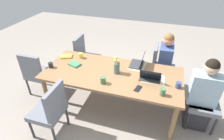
% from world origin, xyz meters
% --- Properties ---
extents(ground_plane, '(10.00, 10.00, 0.00)m').
position_xyz_m(ground_plane, '(0.00, 0.00, 0.00)').
color(ground_plane, gray).
extents(dining_table, '(2.24, 1.00, 0.73)m').
position_xyz_m(dining_table, '(0.00, 0.00, 0.66)').
color(dining_table, olive).
rests_on(dining_table, ground_plane).
extents(chair_far_left_near, '(0.44, 0.44, 0.90)m').
position_xyz_m(chair_far_left_near, '(0.73, 0.85, 0.50)').
color(chair_far_left_near, slate).
rests_on(chair_far_left_near, ground_plane).
extents(person_far_left_near, '(0.36, 0.40, 1.19)m').
position_xyz_m(person_far_left_near, '(0.80, 0.79, 0.53)').
color(person_far_left_near, '#2D2D33').
rests_on(person_far_left_near, ground_plane).
extents(chair_head_right_left_mid, '(0.44, 0.44, 0.90)m').
position_xyz_m(chair_head_right_left_mid, '(1.46, 0.10, 0.50)').
color(chair_head_right_left_mid, slate).
rests_on(chair_head_right_left_mid, ground_plane).
extents(person_head_right_left_mid, '(0.40, 0.36, 1.19)m').
position_xyz_m(person_head_right_left_mid, '(1.40, 0.03, 0.53)').
color(person_head_right_left_mid, '#2D2D33').
rests_on(person_head_right_left_mid, ground_plane).
extents(chair_head_left_left_far, '(0.44, 0.44, 0.90)m').
position_xyz_m(chair_head_left_left_far, '(-1.45, -0.08, 0.50)').
color(chair_head_left_left_far, slate).
rests_on(chair_head_left_left_far, ground_plane).
extents(chair_far_right_near, '(0.44, 0.44, 0.90)m').
position_xyz_m(chair_far_right_near, '(-0.87, 0.81, 0.50)').
color(chair_far_right_near, slate).
rests_on(chair_far_right_near, ground_plane).
extents(chair_near_right_mid, '(0.44, 0.44, 0.90)m').
position_xyz_m(chair_near_right_mid, '(-0.66, -0.83, 0.50)').
color(chair_near_right_mid, slate).
rests_on(chair_near_right_mid, ground_plane).
extents(flower_vase, '(0.11, 0.11, 0.28)m').
position_xyz_m(flower_vase, '(0.07, 0.02, 0.85)').
color(flower_vase, '#4C6B60').
rests_on(flower_vase, dining_table).
extents(placemat_far_left_near, '(0.28, 0.38, 0.00)m').
position_xyz_m(placemat_far_left_near, '(0.36, 0.34, 0.73)').
color(placemat_far_left_near, beige).
rests_on(placemat_far_left_near, dining_table).
extents(placemat_head_right_left_mid, '(0.37, 0.28, 0.00)m').
position_xyz_m(placemat_head_right_left_mid, '(0.66, 0.01, 0.73)').
color(placemat_head_right_left_mid, beige).
rests_on(placemat_head_right_left_mid, dining_table).
extents(laptop_head_right_left_mid, '(0.32, 0.22, 0.20)m').
position_xyz_m(laptop_head_right_left_mid, '(0.61, -0.01, 0.77)').
color(laptop_head_right_left_mid, '#38383D').
rests_on(laptop_head_right_left_mid, dining_table).
extents(laptop_far_left_near, '(0.22, 0.32, 0.21)m').
position_xyz_m(laptop_far_left_near, '(0.37, 0.36, 0.77)').
color(laptop_far_left_near, '#38383D').
rests_on(laptop_far_left_near, dining_table).
extents(coffee_mug_near_left, '(0.08, 0.08, 0.09)m').
position_xyz_m(coffee_mug_near_left, '(-0.70, 0.30, 0.77)').
color(coffee_mug_near_left, '#DBC64C').
rests_on(coffee_mug_near_left, dining_table).
extents(coffee_mug_near_right, '(0.09, 0.09, 0.11)m').
position_xyz_m(coffee_mug_near_right, '(-0.05, -0.31, 0.78)').
color(coffee_mug_near_right, '#47704C').
rests_on(coffee_mug_near_right, dining_table).
extents(coffee_mug_centre_left, '(0.08, 0.08, 0.09)m').
position_xyz_m(coffee_mug_centre_left, '(-1.04, -0.15, 0.77)').
color(coffee_mug_centre_left, '#232328').
rests_on(coffee_mug_centre_left, dining_table).
extents(coffee_mug_centre_right, '(0.08, 0.08, 0.09)m').
position_xyz_m(coffee_mug_centre_right, '(1.03, -0.09, 0.77)').
color(coffee_mug_centre_right, '#33477A').
rests_on(coffee_mug_centre_right, dining_table).
extents(coffee_mug_far_left, '(0.08, 0.08, 0.11)m').
position_xyz_m(coffee_mug_far_left, '(0.82, -0.32, 0.78)').
color(coffee_mug_far_left, '#47704C').
rests_on(coffee_mug_far_left, dining_table).
extents(book_red_cover, '(0.23, 0.20, 0.03)m').
position_xyz_m(book_red_cover, '(-0.70, 0.04, 0.74)').
color(book_red_cover, '#3D7F56').
rests_on(book_red_cover, dining_table).
extents(book_blue_cover, '(0.24, 0.20, 0.03)m').
position_xyz_m(book_blue_cover, '(-0.97, 0.24, 0.74)').
color(book_blue_cover, gold).
rests_on(book_blue_cover, dining_table).
extents(phone_black, '(0.11, 0.16, 0.01)m').
position_xyz_m(phone_black, '(0.48, -0.29, 0.73)').
color(phone_black, black).
rests_on(phone_black, dining_table).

